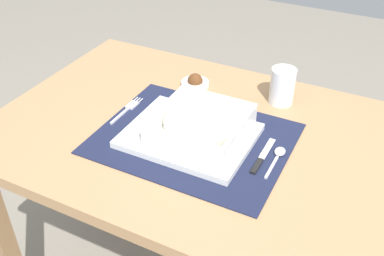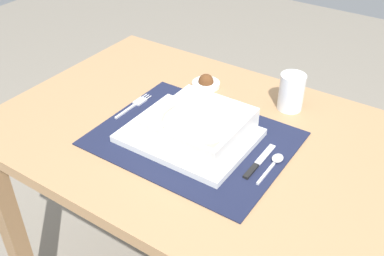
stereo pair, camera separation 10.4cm
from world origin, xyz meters
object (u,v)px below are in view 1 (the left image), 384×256
fork (129,108)px  condiment_saucer (195,82)px  dining_table (199,167)px  porridge_bowl (201,127)px  drinking_glass (282,88)px  butter_knife (262,158)px  spoon (278,155)px

fork → condiment_saucer: 0.21m
condiment_saucer → dining_table: bearing=-60.5°
dining_table → porridge_bowl: size_ratio=5.11×
porridge_bowl → condiment_saucer: porridge_bowl is taller
drinking_glass → dining_table: bearing=-121.5°
dining_table → condiment_saucer: condiment_saucer is taller
fork → drinking_glass: 0.40m
fork → drinking_glass: size_ratio=1.39×
porridge_bowl → butter_knife: 0.15m
dining_table → spoon: spoon is taller
porridge_bowl → spoon: 0.18m
fork → condiment_saucer: bearing=63.9°
fork → spoon: 0.40m
spoon → butter_knife: size_ratio=0.85×
dining_table → fork: bearing=179.6°
dining_table → porridge_bowl: 0.16m
dining_table → condiment_saucer: bearing=119.5°
dining_table → fork: 0.24m
porridge_bowl → butter_knife: (0.15, -0.00, -0.03)m
butter_knife → fork: bearing=177.8°
spoon → drinking_glass: 0.24m
fork → porridge_bowl: bearing=-7.7°
fork → butter_knife: bearing=-4.8°
butter_knife → condiment_saucer: size_ratio=1.68×
spoon → condiment_saucer: (-0.31, 0.20, 0.00)m
dining_table → fork: (-0.20, 0.00, 0.12)m
spoon → drinking_glass: size_ratio=1.15×
dining_table → porridge_bowl: (0.02, -0.03, 0.15)m
porridge_bowl → butter_knife: bearing=-1.6°
condiment_saucer → butter_knife: bearing=-39.4°
drinking_glass → fork: bearing=-147.6°
drinking_glass → condiment_saucer: size_ratio=1.24×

